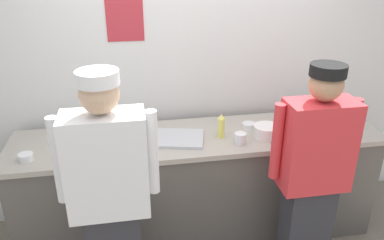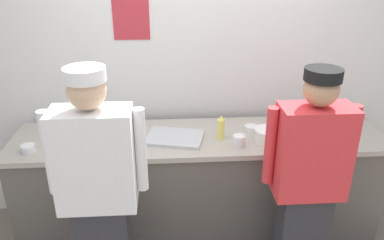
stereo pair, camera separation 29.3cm
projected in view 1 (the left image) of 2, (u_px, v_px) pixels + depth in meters
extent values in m
cube|color=silver|center=(189.00, 49.00, 3.19)|extent=(4.57, 0.10, 2.99)
cube|color=#B72D38|center=(125.00, 19.00, 2.95)|extent=(0.29, 0.01, 0.35)
cube|color=#56514C|center=(199.00, 187.00, 3.20)|extent=(2.86, 0.63, 0.88)
cube|color=#A8A093|center=(199.00, 138.00, 3.01)|extent=(2.91, 0.68, 0.04)
cube|color=white|center=(106.00, 165.00, 2.20)|extent=(0.47, 0.24, 0.64)
cylinder|color=white|center=(58.00, 161.00, 2.18)|extent=(0.07, 0.07, 0.54)
cylinder|color=white|center=(152.00, 153.00, 2.27)|extent=(0.07, 0.07, 0.54)
sphere|color=tan|center=(99.00, 94.00, 2.03)|extent=(0.22, 0.22, 0.22)
cylinder|color=white|center=(97.00, 78.00, 1.99)|extent=(0.23, 0.23, 0.08)
cube|color=#2D2D33|center=(304.00, 231.00, 2.78)|extent=(0.32, 0.20, 0.78)
cube|color=red|center=(317.00, 146.00, 2.49)|extent=(0.45, 0.24, 0.62)
cylinder|color=red|center=(277.00, 142.00, 2.47)|extent=(0.07, 0.07, 0.52)
cylinder|color=red|center=(351.00, 136.00, 2.56)|extent=(0.07, 0.07, 0.52)
sphere|color=tan|center=(326.00, 84.00, 2.32)|extent=(0.21, 0.21, 0.21)
cylinder|color=black|center=(328.00, 70.00, 2.28)|extent=(0.22, 0.22, 0.07)
cylinder|color=white|center=(266.00, 136.00, 2.98)|extent=(0.20, 0.20, 0.01)
cylinder|color=white|center=(266.00, 135.00, 2.97)|extent=(0.20, 0.20, 0.01)
cylinder|color=white|center=(266.00, 133.00, 2.97)|extent=(0.20, 0.20, 0.01)
cylinder|color=white|center=(266.00, 132.00, 2.96)|extent=(0.20, 0.20, 0.01)
cylinder|color=white|center=(266.00, 131.00, 2.96)|extent=(0.20, 0.20, 0.01)
cylinder|color=white|center=(267.00, 129.00, 2.95)|extent=(0.20, 0.20, 0.01)
cylinder|color=white|center=(267.00, 128.00, 2.95)|extent=(0.20, 0.20, 0.01)
cylinder|color=white|center=(267.00, 126.00, 2.94)|extent=(0.20, 0.20, 0.01)
cylinder|color=white|center=(119.00, 137.00, 2.97)|extent=(0.24, 0.24, 0.01)
cylinder|color=white|center=(119.00, 135.00, 2.96)|extent=(0.24, 0.24, 0.01)
cylinder|color=white|center=(119.00, 134.00, 2.96)|extent=(0.24, 0.24, 0.01)
cylinder|color=white|center=(119.00, 133.00, 2.95)|extent=(0.24, 0.24, 0.01)
cylinder|color=white|center=(119.00, 131.00, 2.95)|extent=(0.24, 0.24, 0.01)
cylinder|color=white|center=(119.00, 130.00, 2.94)|extent=(0.24, 0.24, 0.01)
cylinder|color=white|center=(118.00, 128.00, 2.94)|extent=(0.24, 0.24, 0.01)
cylinder|color=#B7BABF|center=(314.00, 119.00, 3.16)|extent=(0.35, 0.35, 0.11)
cube|color=#B7BABF|center=(175.00, 138.00, 2.93)|extent=(0.49, 0.40, 0.02)
cylinder|color=#E5E066|center=(221.00, 128.00, 2.94)|extent=(0.06, 0.06, 0.16)
cone|color=#E5E066|center=(221.00, 116.00, 2.90)|extent=(0.05, 0.05, 0.04)
cylinder|color=white|center=(26.00, 157.00, 2.64)|extent=(0.10, 0.10, 0.05)
cylinder|color=#5B932D|center=(25.00, 155.00, 2.63)|extent=(0.08, 0.08, 0.01)
cylinder|color=white|center=(248.00, 125.00, 3.13)|extent=(0.10, 0.10, 0.04)
cylinder|color=orange|center=(249.00, 124.00, 3.12)|extent=(0.09, 0.09, 0.01)
cylinder|color=white|center=(286.00, 130.00, 3.04)|extent=(0.10, 0.10, 0.05)
cylinder|color=red|center=(286.00, 128.00, 3.03)|extent=(0.08, 0.08, 0.01)
cylinder|color=white|center=(240.00, 138.00, 2.86)|extent=(0.09, 0.09, 0.08)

